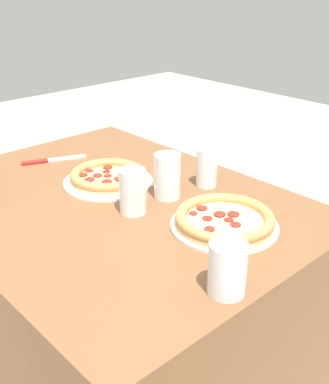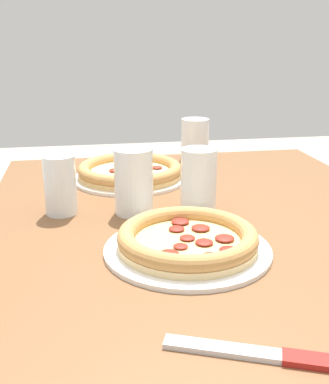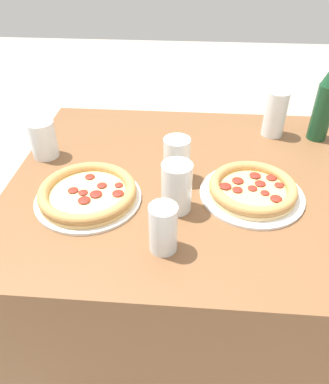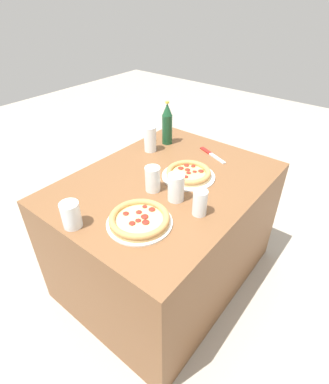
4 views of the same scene
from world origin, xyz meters
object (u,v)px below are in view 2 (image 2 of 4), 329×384
(glass_cola, at_px, (134,183))
(glass_lemonade, at_px, (200,182))
(pizza_veggie, at_px, (188,241))
(knife, at_px, (272,356))
(pizza_margherita, at_px, (130,172))
(glass_mango_juice, at_px, (195,141))
(glass_water, at_px, (60,188))

(glass_cola, distance_m, glass_lemonade, 0.14)
(glass_cola, bearing_deg, pizza_veggie, -161.50)
(knife, bearing_deg, pizza_margherita, 6.64)
(pizza_margherita, bearing_deg, glass_cola, 176.09)
(pizza_margherita, relative_size, glass_mango_juice, 2.43)
(pizza_margherita, distance_m, glass_lemonade, 0.26)
(glass_cola, relative_size, glass_mango_juice, 1.15)
(knife, bearing_deg, glass_lemonade, -4.49)
(glass_water, height_order, glass_lemonade, glass_lemonade)
(pizza_margherita, relative_size, glass_water, 2.35)
(glass_water, xyz_separation_m, glass_mango_juice, (0.40, -0.37, -0.00))
(glass_water, xyz_separation_m, glass_lemonade, (-0.02, -0.29, 0.00))
(glass_lemonade, xyz_separation_m, glass_mango_juice, (0.42, -0.09, -0.00))
(pizza_veggie, xyz_separation_m, knife, (-0.29, -0.03, -0.02))
(pizza_veggie, distance_m, glass_water, 0.31)
(pizza_veggie, distance_m, glass_mango_juice, 0.65)
(pizza_veggie, bearing_deg, glass_water, 43.67)
(pizza_margherita, bearing_deg, pizza_veggie, -173.30)
(pizza_veggie, distance_m, knife, 0.29)
(glass_lemonade, distance_m, glass_mango_juice, 0.43)
(glass_water, relative_size, glass_cola, 0.90)
(glass_lemonade, bearing_deg, glass_water, 87.00)
(pizza_margherita, relative_size, knife, 1.31)
(glass_mango_juice, distance_m, knife, 0.93)
(pizza_veggie, xyz_separation_m, glass_lemonade, (0.21, -0.07, 0.04))
(pizza_margherita, height_order, glass_lemonade, glass_lemonade)
(glass_water, bearing_deg, glass_cola, -98.53)
(pizza_margherita, height_order, knife, pizza_margherita)
(pizza_margherita, distance_m, knife, 0.74)
(glass_cola, relative_size, glass_lemonade, 1.06)
(glass_mango_juice, xyz_separation_m, knife, (-0.92, 0.13, -0.05))
(pizza_margherita, height_order, glass_mango_juice, glass_mango_juice)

